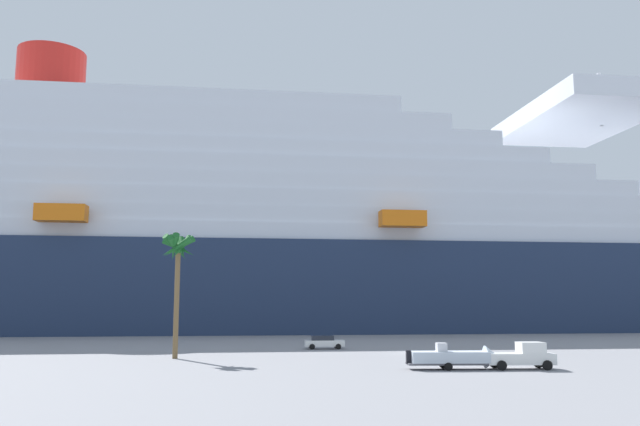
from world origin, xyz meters
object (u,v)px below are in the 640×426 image
pickup_truck (522,356)px  parked_car_white_van (324,342)px  palm_tree (178,256)px  cruise_ship (234,241)px  small_boat_on_trailer (458,357)px

pickup_truck → parked_car_white_van: pickup_truck is taller
palm_tree → parked_car_white_van: (16.56, 11.00, -9.29)m
cruise_ship → parked_car_white_van: (9.99, -51.28, -16.71)m
pickup_truck → palm_tree: bearing=153.2°
pickup_truck → small_boat_on_trailer: size_ratio=0.65×
cruise_ship → parked_car_white_van: size_ratio=61.35×
cruise_ship → pickup_truck: cruise_ship is taller
pickup_truck → palm_tree: 33.91m
palm_tree → small_boat_on_trailer: bearing=-30.7°
palm_tree → parked_car_white_van: 21.95m
palm_tree → cruise_ship: bearing=84.0°
pickup_truck → palm_tree: palm_tree is taller
palm_tree → parked_car_white_van: size_ratio=2.59×
pickup_truck → palm_tree: (-29.15, 14.74, 9.08)m
cruise_ship → small_boat_on_trailer: size_ratio=33.09×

